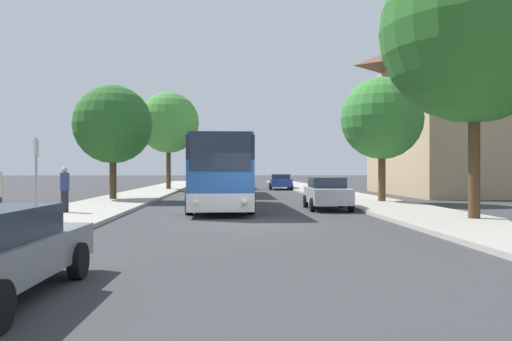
% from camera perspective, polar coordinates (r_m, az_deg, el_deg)
% --- Properties ---
extents(ground_plane, '(300.00, 300.00, 0.00)m').
position_cam_1_polar(ground_plane, '(16.96, -0.61, -6.21)').
color(ground_plane, '#38383A').
rests_on(ground_plane, ground).
extents(sidewalk_left, '(4.00, 120.00, 0.15)m').
position_cam_1_polar(sidewalk_left, '(18.06, -23.51, -5.59)').
color(sidewalk_left, '#A39E93').
rests_on(sidewalk_left, ground_plane).
extents(sidewalk_right, '(4.00, 120.00, 0.15)m').
position_cam_1_polar(sidewalk_right, '(18.62, 21.55, -5.42)').
color(sidewalk_right, '#A39E93').
rests_on(sidewalk_right, ground_plane).
extents(building_right_background, '(14.35, 13.74, 13.74)m').
position_cam_1_polar(building_right_background, '(41.75, 24.79, 6.97)').
color(building_right_background, tan).
rests_on(building_right_background, ground_plane).
extents(bus_front, '(3.02, 11.17, 3.30)m').
position_cam_1_polar(bus_front, '(24.01, -4.15, -0.13)').
color(bus_front, silver).
rests_on(bus_front, ground_plane).
extents(bus_middle, '(2.84, 10.65, 3.32)m').
position_cam_1_polar(bus_middle, '(37.12, -3.82, -0.04)').
color(bus_middle, '#238942').
rests_on(bus_middle, ground_plane).
extents(bus_rear, '(3.08, 11.24, 3.22)m').
position_cam_1_polar(bus_rear, '(52.19, -3.89, -0.06)').
color(bus_rear, '#2D2D2D').
rests_on(bus_rear, ground_plane).
extents(parked_car_right_near, '(2.04, 4.22, 1.51)m').
position_cam_1_polar(parked_car_right_near, '(23.58, 8.12, -2.53)').
color(parked_car_right_near, '#B7B7BC').
rests_on(parked_car_right_near, ground_plane).
extents(parked_car_right_far, '(2.34, 4.78, 1.43)m').
position_cam_1_polar(parked_car_right_far, '(47.12, 2.84, -1.25)').
color(parked_car_right_far, '#233D9E').
rests_on(parked_car_right_far, ground_plane).
extents(bus_stop_sign, '(0.08, 0.45, 2.77)m').
position_cam_1_polar(bus_stop_sign, '(18.25, -23.83, 0.09)').
color(bus_stop_sign, gray).
rests_on(bus_stop_sign, sidewalk_left).
extents(pedestrian_waiting_far, '(0.36, 0.36, 1.82)m').
position_cam_1_polar(pedestrian_waiting_far, '(21.44, -21.03, -2.01)').
color(pedestrian_waiting_far, '#23232D').
rests_on(pedestrian_waiting_far, sidewalk_left).
extents(tree_left_near, '(5.43, 5.43, 8.65)m').
position_cam_1_polar(tree_left_near, '(45.47, -9.97, 5.40)').
color(tree_left_near, '#47331E').
rests_on(tree_left_near, sidewalk_left).
extents(tree_left_far, '(4.60, 4.60, 6.68)m').
position_cam_1_polar(tree_left_far, '(30.63, -16.03, 5.06)').
color(tree_left_far, '#47331E').
rests_on(tree_left_far, sidewalk_left).
extents(tree_right_near, '(6.58, 6.58, 9.94)m').
position_cam_1_polar(tree_right_near, '(19.83, 23.68, 14.47)').
color(tree_right_near, '#47331E').
rests_on(tree_right_near, sidewalk_right).
extents(tree_right_mid, '(4.49, 4.49, 6.78)m').
position_cam_1_polar(tree_right_mid, '(28.31, 14.19, 5.78)').
color(tree_right_mid, '#513D23').
rests_on(tree_right_mid, sidewalk_right).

